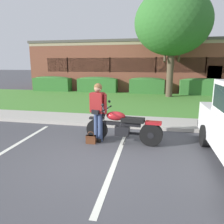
{
  "coord_description": "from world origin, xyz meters",
  "views": [
    {
      "loc": [
        1.43,
        -4.68,
        2.24
      ],
      "look_at": [
        0.14,
        1.51,
        0.85
      ],
      "focal_mm": 35.35,
      "sensor_mm": 36.0,
      "label": 1
    }
  ],
  "objects_px": {
    "motorcycle": "(126,127)",
    "handbag": "(91,139)",
    "brick_building": "(157,66)",
    "hedge_left": "(52,83)",
    "hedge_center_left": "(97,84)",
    "hedge_center_right": "(147,85)",
    "hedge_right": "(201,86)",
    "shade_tree": "(173,23)",
    "rider_person": "(98,108)"
  },
  "relations": [
    {
      "from": "motorcycle",
      "to": "handbag",
      "type": "distance_m",
      "value": 1.06
    },
    {
      "from": "motorcycle",
      "to": "brick_building",
      "type": "xyz_separation_m",
      "value": [
        0.62,
        17.18,
        1.56
      ]
    },
    {
      "from": "hedge_left",
      "to": "hedge_center_left",
      "type": "xyz_separation_m",
      "value": [
        3.85,
        0.0,
        0.0
      ]
    },
    {
      "from": "motorcycle",
      "to": "hedge_center_right",
      "type": "bearing_deg",
      "value": 89.88
    },
    {
      "from": "handbag",
      "to": "hedge_left",
      "type": "xyz_separation_m",
      "value": [
        -6.72,
        11.08,
        0.51
      ]
    },
    {
      "from": "hedge_center_right",
      "to": "hedge_right",
      "type": "height_order",
      "value": "same"
    },
    {
      "from": "brick_building",
      "to": "hedge_right",
      "type": "bearing_deg",
      "value": -62.88
    },
    {
      "from": "handbag",
      "to": "brick_building",
      "type": "relative_size",
      "value": 0.02
    },
    {
      "from": "handbag",
      "to": "motorcycle",
      "type": "bearing_deg",
      "value": 14.81
    },
    {
      "from": "handbag",
      "to": "shade_tree",
      "type": "height_order",
      "value": "shade_tree"
    },
    {
      "from": "hedge_left",
      "to": "brick_building",
      "type": "height_order",
      "value": "brick_building"
    },
    {
      "from": "handbag",
      "to": "hedge_center_left",
      "type": "xyz_separation_m",
      "value": [
        -2.87,
        11.08,
        0.51
      ]
    },
    {
      "from": "hedge_center_right",
      "to": "hedge_left",
      "type": "bearing_deg",
      "value": -180.0
    },
    {
      "from": "handbag",
      "to": "hedge_center_right",
      "type": "xyz_separation_m",
      "value": [
        0.99,
        11.08,
        0.51
      ]
    },
    {
      "from": "handbag",
      "to": "hedge_right",
      "type": "xyz_separation_m",
      "value": [
        4.84,
        11.08,
        0.51
      ]
    },
    {
      "from": "hedge_center_left",
      "to": "hedge_center_right",
      "type": "bearing_deg",
      "value": 0.0
    },
    {
      "from": "motorcycle",
      "to": "handbag",
      "type": "bearing_deg",
      "value": -165.19
    },
    {
      "from": "hedge_left",
      "to": "hedge_center_right",
      "type": "xyz_separation_m",
      "value": [
        7.71,
        0.0,
        0.0
      ]
    },
    {
      "from": "hedge_right",
      "to": "rider_person",
      "type": "bearing_deg",
      "value": -113.43
    },
    {
      "from": "hedge_left",
      "to": "motorcycle",
      "type": "bearing_deg",
      "value": -54.61
    },
    {
      "from": "rider_person",
      "to": "hedge_center_right",
      "type": "distance_m",
      "value": 10.86
    },
    {
      "from": "handbag",
      "to": "shade_tree",
      "type": "distance_m",
      "value": 10.93
    },
    {
      "from": "motorcycle",
      "to": "rider_person",
      "type": "height_order",
      "value": "rider_person"
    },
    {
      "from": "motorcycle",
      "to": "rider_person",
      "type": "bearing_deg",
      "value": -179.77
    },
    {
      "from": "hedge_right",
      "to": "brick_building",
      "type": "xyz_separation_m",
      "value": [
        -3.25,
        6.36,
        1.4
      ]
    },
    {
      "from": "hedge_center_right",
      "to": "hedge_right",
      "type": "distance_m",
      "value": 3.85
    },
    {
      "from": "shade_tree",
      "to": "hedge_right",
      "type": "xyz_separation_m",
      "value": [
        2.29,
        1.51,
        -4.12
      ]
    },
    {
      "from": "shade_tree",
      "to": "hedge_left",
      "type": "height_order",
      "value": "shade_tree"
    },
    {
      "from": "rider_person",
      "to": "hedge_right",
      "type": "xyz_separation_m",
      "value": [
        4.69,
        10.82,
        -0.34
      ]
    },
    {
      "from": "rider_person",
      "to": "handbag",
      "type": "bearing_deg",
      "value": -121.13
    },
    {
      "from": "handbag",
      "to": "brick_building",
      "type": "distance_m",
      "value": 17.61
    },
    {
      "from": "handbag",
      "to": "brick_building",
      "type": "bearing_deg",
      "value": 84.8
    },
    {
      "from": "rider_person",
      "to": "brick_building",
      "type": "height_order",
      "value": "brick_building"
    },
    {
      "from": "hedge_left",
      "to": "hedge_center_right",
      "type": "distance_m",
      "value": 7.71
    },
    {
      "from": "hedge_center_left",
      "to": "hedge_right",
      "type": "distance_m",
      "value": 7.71
    },
    {
      "from": "brick_building",
      "to": "rider_person",
      "type": "bearing_deg",
      "value": -94.78
    },
    {
      "from": "shade_tree",
      "to": "hedge_center_right",
      "type": "relative_size",
      "value": 2.65
    },
    {
      "from": "shade_tree",
      "to": "hedge_left",
      "type": "bearing_deg",
      "value": 170.75
    },
    {
      "from": "motorcycle",
      "to": "shade_tree",
      "type": "distance_m",
      "value": 10.37
    },
    {
      "from": "rider_person",
      "to": "hedge_right",
      "type": "height_order",
      "value": "rider_person"
    },
    {
      "from": "hedge_left",
      "to": "hedge_center_right",
      "type": "height_order",
      "value": "same"
    },
    {
      "from": "rider_person",
      "to": "hedge_right",
      "type": "bearing_deg",
      "value": 66.57
    },
    {
      "from": "handbag",
      "to": "hedge_center_left",
      "type": "height_order",
      "value": "hedge_center_left"
    },
    {
      "from": "handbag",
      "to": "shade_tree",
      "type": "xyz_separation_m",
      "value": [
        2.55,
        9.57,
        4.63
      ]
    },
    {
      "from": "rider_person",
      "to": "brick_building",
      "type": "relative_size",
      "value": 0.08
    },
    {
      "from": "rider_person",
      "to": "brick_building",
      "type": "bearing_deg",
      "value": 85.22
    },
    {
      "from": "rider_person",
      "to": "hedge_center_left",
      "type": "xyz_separation_m",
      "value": [
        -3.02,
        10.82,
        -0.34
      ]
    },
    {
      "from": "rider_person",
      "to": "hedge_center_right",
      "type": "relative_size",
      "value": 0.66
    },
    {
      "from": "rider_person",
      "to": "handbag",
      "type": "relative_size",
      "value": 4.74
    },
    {
      "from": "hedge_left",
      "to": "hedge_right",
      "type": "height_order",
      "value": "same"
    }
  ]
}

